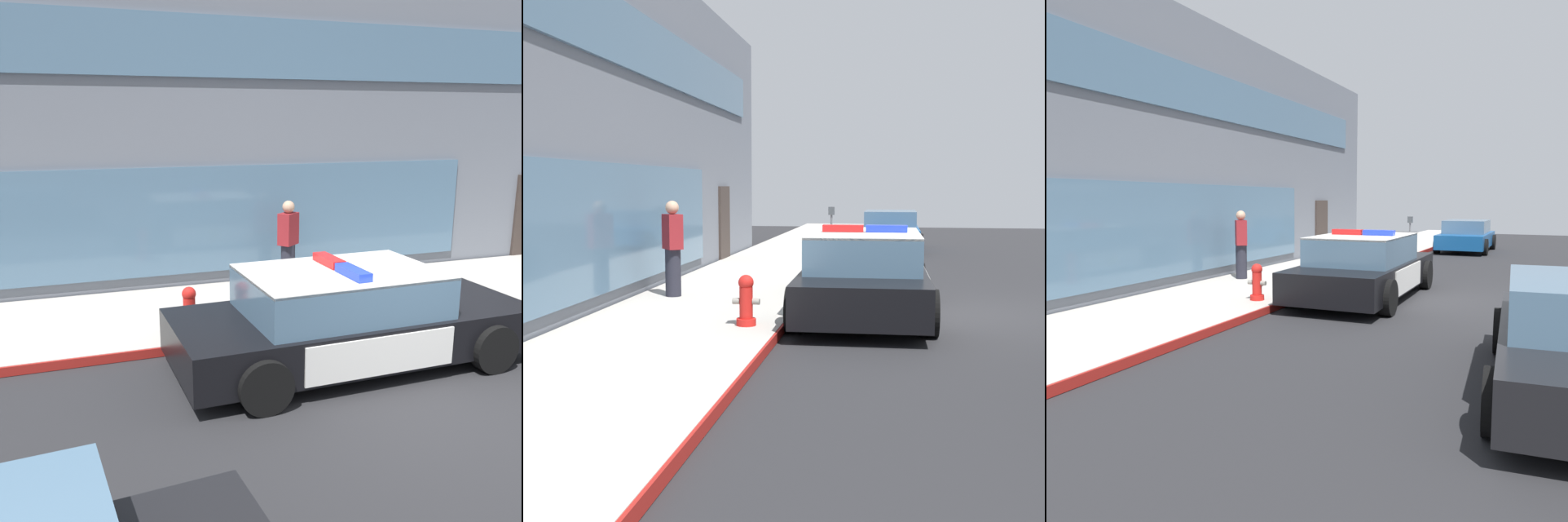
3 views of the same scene
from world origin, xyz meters
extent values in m
plane|color=#262628|center=(0.00, 0.00, 0.00)|extent=(48.00, 48.00, 0.00)
cube|color=#B2ADA3|center=(0.00, 3.97, 0.07)|extent=(48.00, 3.05, 0.15)
cube|color=maroon|center=(0.00, 2.43, 0.08)|extent=(28.80, 0.04, 0.14)
cube|color=slate|center=(0.86, 11.15, 3.26)|extent=(19.05, 11.20, 6.52)
cube|color=slate|center=(-1.43, 5.52, 1.45)|extent=(11.43, 0.08, 2.10)
cube|color=slate|center=(0.86, 5.52, 4.69)|extent=(16.00, 0.08, 1.10)
cube|color=black|center=(-0.46, 1.36, 0.50)|extent=(5.12, 2.06, 0.60)
cube|color=silver|center=(1.16, 1.40, 0.67)|extent=(1.77, 1.94, 0.05)
cube|color=silver|center=(-2.24, 1.32, 0.67)|extent=(1.47, 1.94, 0.05)
cube|color=silver|center=(-0.59, 2.34, 0.50)|extent=(2.13, 0.08, 0.51)
cube|color=silver|center=(-0.54, 0.37, 0.50)|extent=(2.13, 0.08, 0.51)
cube|color=yellow|center=(-0.59, 2.36, 0.50)|extent=(0.22, 0.02, 0.26)
cube|color=slate|center=(-0.67, 1.36, 1.07)|extent=(2.68, 1.81, 0.60)
cube|color=silver|center=(-0.67, 1.36, 1.36)|extent=(2.68, 1.81, 0.04)
cube|color=red|center=(-0.68, 1.71, 1.44)|extent=(0.22, 0.67, 0.11)
cube|color=blue|center=(-0.66, 1.01, 1.44)|extent=(0.22, 0.67, 0.11)
cylinder|color=black|center=(1.19, 2.37, 0.34)|extent=(0.69, 0.24, 0.68)
cylinder|color=black|center=(1.23, 0.43, 0.34)|extent=(0.69, 0.24, 0.68)
cylinder|color=black|center=(-2.16, 2.29, 0.34)|extent=(0.69, 0.24, 0.68)
cylinder|color=black|center=(-2.12, 0.35, 0.34)|extent=(0.69, 0.24, 0.68)
cylinder|color=red|center=(-2.45, 2.93, 0.20)|extent=(0.28, 0.28, 0.10)
cylinder|color=red|center=(-2.45, 2.93, 0.47)|extent=(0.19, 0.19, 0.45)
sphere|color=red|center=(-2.45, 2.93, 0.77)|extent=(0.22, 0.22, 0.22)
cylinder|color=gray|center=(-2.45, 2.93, 0.84)|extent=(0.06, 0.06, 0.05)
cylinder|color=gray|center=(-2.45, 2.79, 0.50)|extent=(0.09, 0.10, 0.09)
cylinder|color=gray|center=(-2.45, 3.08, 0.50)|extent=(0.09, 0.10, 0.09)
cylinder|color=gray|center=(-2.30, 2.93, 0.46)|extent=(0.10, 0.12, 0.12)
cylinder|color=#23232D|center=(-0.07, 4.79, 0.57)|extent=(0.28, 0.28, 0.85)
cube|color=maroon|center=(-0.07, 4.79, 1.31)|extent=(0.48, 0.45, 0.62)
sphere|color=tan|center=(-0.07, 4.79, 1.74)|extent=(0.24, 0.24, 0.24)
camera|label=1|loc=(-4.22, -5.58, 3.41)|focal=40.16mm
camera|label=2|loc=(-12.13, 0.81, 2.14)|focal=48.62mm
camera|label=3|loc=(-11.65, -2.50, 2.13)|focal=37.42mm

